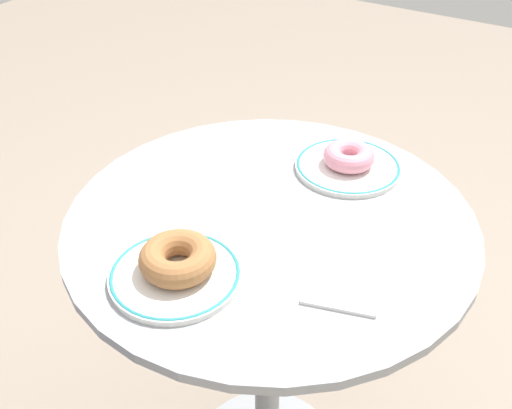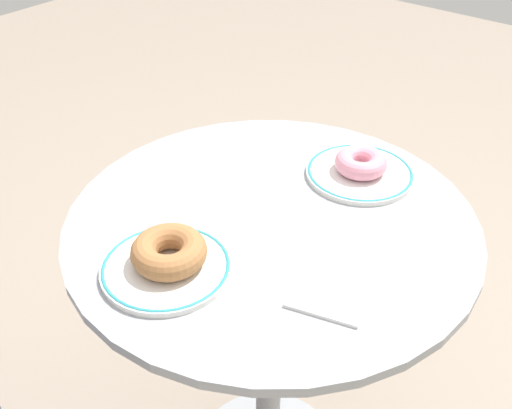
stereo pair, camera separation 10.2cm
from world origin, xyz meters
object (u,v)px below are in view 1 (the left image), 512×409
(plate_right, at_px, (348,166))
(cafe_table, at_px, (269,305))
(donut_cinnamon, at_px, (178,258))
(paper_napkin, at_px, (345,279))
(plate_left, at_px, (175,275))
(donut_pink_frosted, at_px, (349,156))

(plate_right, bearing_deg, cafe_table, 166.69)
(donut_cinnamon, relative_size, paper_napkin, 0.87)
(cafe_table, height_order, paper_napkin, paper_napkin)
(cafe_table, xyz_separation_m, donut_cinnamon, (-0.20, 0.04, 0.25))
(plate_left, xyz_separation_m, paper_napkin, (0.13, -0.23, -0.00))
(donut_cinnamon, bearing_deg, paper_napkin, -61.17)
(plate_left, relative_size, donut_cinnamon, 1.72)
(paper_napkin, bearing_deg, donut_cinnamon, 118.83)
(cafe_table, distance_m, paper_napkin, 0.30)
(cafe_table, distance_m, donut_cinnamon, 0.33)
(cafe_table, height_order, donut_cinnamon, donut_cinnamon)
(cafe_table, relative_size, plate_right, 3.64)
(plate_left, bearing_deg, paper_napkin, -59.37)
(plate_right, relative_size, donut_cinnamon, 1.73)
(plate_left, xyz_separation_m, plate_right, (0.43, -0.10, 0.00))
(cafe_table, bearing_deg, plate_right, -13.31)
(plate_left, relative_size, plate_right, 0.99)
(plate_right, bearing_deg, paper_napkin, -156.07)
(cafe_table, xyz_separation_m, plate_left, (-0.21, 0.04, 0.23))
(donut_pink_frosted, bearing_deg, cafe_table, 166.69)
(donut_pink_frosted, bearing_deg, paper_napkin, -156.07)
(plate_left, bearing_deg, donut_cinnamon, -0.34)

